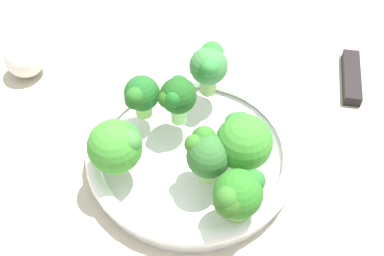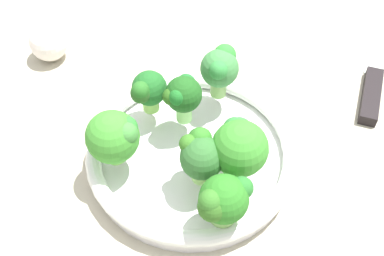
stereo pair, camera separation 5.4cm
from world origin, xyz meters
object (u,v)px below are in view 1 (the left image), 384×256
broccoli_floret_0 (243,140)px  broccoli_floret_1 (237,195)px  broccoli_floret_3 (141,95)px  broccoli_floret_4 (117,146)px  broccoli_floret_6 (209,66)px  bowl (192,153)px  broccoli_floret_2 (207,153)px  garlic_bulb (24,59)px  broccoli_floret_5 (177,96)px  knife (350,55)px

broccoli_floret_0 → broccoli_floret_1: bearing=-127.8°
broccoli_floret_3 → broccoli_floret_4: broccoli_floret_4 is taller
broccoli_floret_6 → broccoli_floret_4: bearing=-159.1°
broccoli_floret_6 → bowl: bearing=-132.1°
broccoli_floret_2 → garlic_bulb: 31.08cm
broccoli_floret_0 → garlic_bulb: broccoli_floret_0 is taller
broccoli_floret_4 → broccoli_floret_6: 15.29cm
broccoli_floret_2 → broccoli_floret_5: (0.89, 8.19, 0.45)cm
broccoli_floret_4 → knife: 37.64cm
broccoli_floret_3 → broccoli_floret_6: 8.90cm
broccoli_floret_0 → broccoli_floret_1: 6.41cm
bowl → garlic_bulb: size_ratio=4.66×
bowl → broccoli_floret_1: size_ratio=4.05×
knife → garlic_bulb: 45.20cm
broccoli_floret_3 → broccoli_floret_2: bearing=-77.5°
broccoli_floret_2 → broccoli_floret_3: 11.14cm
broccoli_floret_1 → broccoli_floret_3: 16.85cm
broccoli_floret_1 → broccoli_floret_4: 13.53cm
broccoli_floret_1 → broccoli_floret_4: bearing=125.7°
broccoli_floret_6 → knife: broccoli_floret_6 is taller
broccoli_floret_0 → broccoli_floret_4: (-11.79, 5.95, -0.37)cm
broccoli_floret_0 → garlic_bulb: bearing=118.5°
broccoli_floret_0 → broccoli_floret_5: bearing=108.9°
knife → garlic_bulb: (-40.92, 19.10, 2.07)cm
broccoli_floret_2 → broccoli_floret_3: size_ratio=1.04×
broccoli_floret_0 → broccoli_floret_4: 13.21cm
bowl → broccoli_floret_3: (-2.93, 6.79, 5.01)cm
broccoli_floret_3 → garlic_bulb: (-9.47, 17.53, -4.02)cm
broccoli_floret_5 → knife: bearing=2.3°
broccoli_floret_3 → bowl: bearing=-66.6°
broccoli_floret_5 → garlic_bulb: broccoli_floret_5 is taller
broccoli_floret_3 → knife: size_ratio=0.25×
broccoli_floret_1 → broccoli_floret_3: broccoli_floret_1 is taller
bowl → knife: bowl is taller
broccoli_floret_4 → broccoli_floret_6: bearing=20.9°
broccoli_floret_5 → knife: size_ratio=0.28×
bowl → broccoli_floret_0: bearing=-54.7°
broccoli_floret_2 → broccoli_floret_5: broccoli_floret_5 is taller
bowl → broccoli_floret_0: 8.21cm
bowl → broccoli_floret_3: bearing=113.4°
bowl → broccoli_floret_5: 6.98cm
broccoli_floret_2 → broccoli_floret_3: (-2.41, 10.88, -0.18)cm
bowl → broccoli_floret_4: broccoli_floret_4 is taller
broccoli_floret_2 → broccoli_floret_6: 12.46cm
broccoli_floret_5 → garlic_bulb: (-12.77, 20.21, -4.65)cm
broccoli_floret_4 → garlic_bulb: size_ratio=1.26×
broccoli_floret_1 → broccoli_floret_6: (6.39, 16.43, 0.94)cm
broccoli_floret_0 → broccoli_floret_6: (2.49, 11.40, 0.20)cm
broccoli_floret_5 → broccoli_floret_6: broccoli_floret_6 is taller
broccoli_floret_3 → garlic_bulb: size_ratio=1.07×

